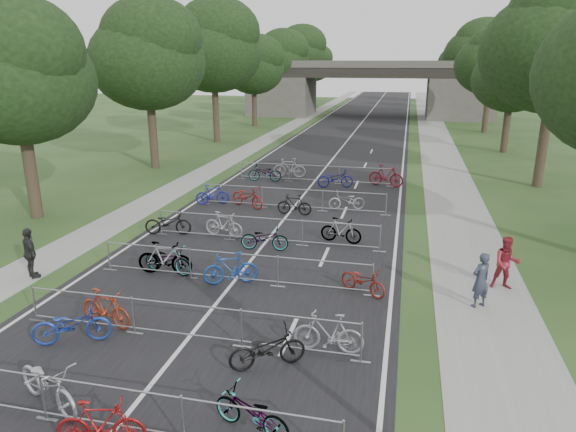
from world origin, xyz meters
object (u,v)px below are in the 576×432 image
Objects in this scene: overpass_bridge at (368,89)px; pedestrian_c at (30,254)px; pedestrian_a at (481,280)px; pedestrian_b at (506,263)px.

pedestrian_c is at bearing -97.03° from overpass_bridge.
overpass_bridge is 55.65m from pedestrian_c.
pedestrian_c reaches higher than pedestrian_a.
pedestrian_c reaches higher than pedestrian_b.
pedestrian_b is at bearing -157.93° from pedestrian_a.
overpass_bridge is 17.94× the size of pedestrian_a.
overpass_bridge is 53.24m from pedestrian_b.
overpass_bridge is 17.53× the size of pedestrian_c.
overpass_bridge reaches higher than pedestrian_a.
pedestrian_b is (0.97, 1.54, 0.02)m from pedestrian_a.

